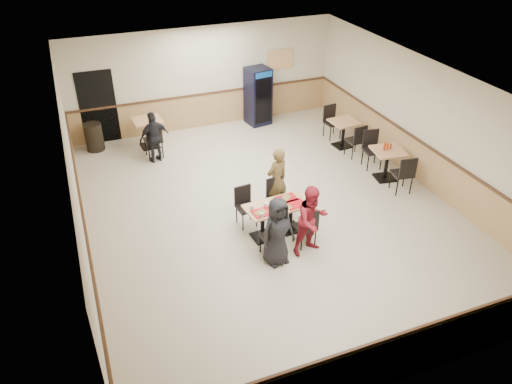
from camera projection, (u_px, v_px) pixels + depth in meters
name	position (u px, v px, depth m)	size (l,w,h in m)	color
ground	(269.00, 209.00, 11.46)	(10.00, 10.00, 0.00)	beige
room_shell	(293.00, 131.00, 13.72)	(10.00, 10.00, 10.00)	silver
main_table	(277.00, 215.00, 10.43)	(1.40, 0.79, 0.72)	black
main_chairs	(275.00, 216.00, 10.43)	(1.32, 1.67, 0.91)	black
diner_woman_left	(277.00, 232.00, 9.52)	(0.71, 0.46, 1.45)	black
diner_woman_right	(312.00, 220.00, 9.79)	(0.73, 0.57, 1.50)	maroon
diner_man_opposite	(277.00, 180.00, 11.06)	(0.56, 0.37, 1.55)	brown
lone_diner	(154.00, 137.00, 13.08)	(0.82, 0.34, 1.40)	black
tabletop_clutter	(278.00, 206.00, 10.24)	(1.18, 0.65, 0.12)	#B70C14
side_table_near	(387.00, 160.00, 12.37)	(0.85, 0.85, 0.80)	black
side_table_near_chair_south	(402.00, 173.00, 11.88)	(0.47, 0.47, 1.01)	black
side_table_near_chair_north	(373.00, 150.00, 12.89)	(0.47, 0.47, 1.01)	black
side_table_far	(344.00, 130.00, 13.92)	(0.78, 0.78, 0.77)	black
side_table_far_chair_south	(355.00, 140.00, 13.45)	(0.45, 0.45, 0.98)	black
side_table_far_chair_north	(333.00, 122.00, 14.42)	(0.45, 0.45, 0.98)	black
condiment_caddy	(387.00, 146.00, 12.22)	(0.23, 0.06, 0.20)	red
back_table	(148.00, 129.00, 13.90)	(0.81, 0.81, 0.82)	black
back_table_chair_lone	(153.00, 139.00, 13.39)	(0.48, 0.48, 1.04)	black
pepsi_cooler	(258.00, 96.00, 15.10)	(0.75, 0.76, 1.74)	black
trash_bin	(94.00, 137.00, 13.81)	(0.49, 0.49, 0.78)	black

